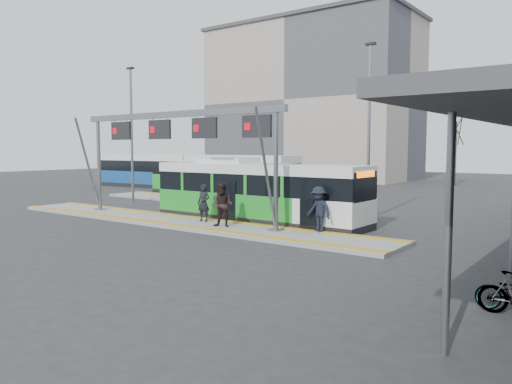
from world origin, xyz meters
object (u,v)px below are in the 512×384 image
at_px(hero_bus, 257,193).
at_px(passenger_b, 223,205).
at_px(passenger_a, 204,203).
at_px(gantry, 175,133).
at_px(passenger_c, 319,209).

bearing_deg(hero_bus, passenger_b, -82.63).
relative_size(passenger_a, passenger_b, 0.90).
relative_size(gantry, hero_bus, 1.14).
distance_m(passenger_b, passenger_c, 4.23).
bearing_deg(passenger_b, gantry, 156.05).
xyz_separation_m(hero_bus, passenger_c, (4.36, -1.57, -0.34)).
height_order(hero_bus, passenger_c, hero_bus).
relative_size(gantry, passenger_a, 7.48).
relative_size(hero_bus, passenger_c, 6.08).
bearing_deg(passenger_a, passenger_b, -31.60).
distance_m(hero_bus, passenger_c, 4.65).
bearing_deg(hero_bus, passenger_a, -123.41).
bearing_deg(passenger_c, hero_bus, 174.69).
distance_m(gantry, passenger_b, 4.72).
distance_m(hero_bus, passenger_b, 2.97).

